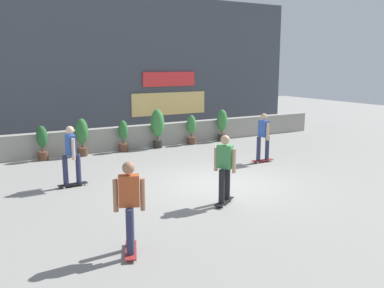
{
  "coord_description": "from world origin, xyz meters",
  "views": [
    {
      "loc": [
        -6.3,
        -9.54,
        3.36
      ],
      "look_at": [
        0.0,
        1.5,
        0.9
      ],
      "focal_mm": 39.16,
      "sensor_mm": 36.0,
      "label": 1
    }
  ],
  "objects_px": {
    "potted_plant_0": "(42,142)",
    "skater_far_right": "(129,203)",
    "skater_by_wall_right": "(71,153)",
    "potted_plant_3": "(157,125)",
    "skater_far_left": "(263,135)",
    "potted_plant_2": "(123,135)",
    "potted_plant_4": "(191,129)",
    "potted_plant_1": "(82,135)",
    "potted_plant_5": "(222,123)",
    "skater_mid_plaza": "(225,166)"
  },
  "relations": [
    {
      "from": "potted_plant_4",
      "to": "skater_far_right",
      "type": "distance_m",
      "value": 10.42
    },
    {
      "from": "potted_plant_0",
      "to": "potted_plant_3",
      "type": "relative_size",
      "value": 0.79
    },
    {
      "from": "potted_plant_0",
      "to": "skater_far_left",
      "type": "bearing_deg",
      "value": -32.09
    },
    {
      "from": "potted_plant_2",
      "to": "potted_plant_4",
      "type": "distance_m",
      "value": 3.02
    },
    {
      "from": "skater_mid_plaza",
      "to": "potted_plant_2",
      "type": "bearing_deg",
      "value": 89.4
    },
    {
      "from": "potted_plant_4",
      "to": "potted_plant_1",
      "type": "bearing_deg",
      "value": -180.0
    },
    {
      "from": "skater_far_right",
      "to": "skater_far_left",
      "type": "xyz_separation_m",
      "value": [
        6.57,
        4.38,
        0.0
      ]
    },
    {
      "from": "skater_far_right",
      "to": "skater_far_left",
      "type": "bearing_deg",
      "value": 33.71
    },
    {
      "from": "skater_by_wall_right",
      "to": "potted_plant_4",
      "type": "bearing_deg",
      "value": 32.43
    },
    {
      "from": "potted_plant_2",
      "to": "skater_by_wall_right",
      "type": "xyz_separation_m",
      "value": [
        -2.9,
        -3.77,
        0.3
      ]
    },
    {
      "from": "potted_plant_1",
      "to": "skater_mid_plaza",
      "type": "relative_size",
      "value": 0.82
    },
    {
      "from": "skater_far_left",
      "to": "skater_mid_plaza",
      "type": "bearing_deg",
      "value": -140.43
    },
    {
      "from": "potted_plant_4",
      "to": "potted_plant_5",
      "type": "xyz_separation_m",
      "value": [
        1.54,
        0.0,
        0.12
      ]
    },
    {
      "from": "skater_mid_plaza",
      "to": "potted_plant_3",
      "type": "bearing_deg",
      "value": 77.75
    },
    {
      "from": "skater_by_wall_right",
      "to": "potted_plant_3",
      "type": "bearing_deg",
      "value": 40.82
    },
    {
      "from": "potted_plant_3",
      "to": "skater_by_wall_right",
      "type": "height_order",
      "value": "skater_by_wall_right"
    },
    {
      "from": "potted_plant_2",
      "to": "skater_mid_plaza",
      "type": "relative_size",
      "value": 0.71
    },
    {
      "from": "potted_plant_1",
      "to": "skater_by_wall_right",
      "type": "distance_m",
      "value": 3.99
    },
    {
      "from": "potted_plant_2",
      "to": "skater_far_left",
      "type": "distance_m",
      "value": 5.4
    },
    {
      "from": "potted_plant_1",
      "to": "skater_far_right",
      "type": "height_order",
      "value": "skater_far_right"
    },
    {
      "from": "potted_plant_4",
      "to": "skater_by_wall_right",
      "type": "xyz_separation_m",
      "value": [
        -5.93,
        -3.77,
        0.28
      ]
    },
    {
      "from": "potted_plant_0",
      "to": "potted_plant_4",
      "type": "xyz_separation_m",
      "value": [
        6.02,
        0.0,
        0.01
      ]
    },
    {
      "from": "potted_plant_2",
      "to": "potted_plant_5",
      "type": "height_order",
      "value": "potted_plant_5"
    },
    {
      "from": "potted_plant_1",
      "to": "potted_plant_5",
      "type": "relative_size",
      "value": 1.0
    },
    {
      "from": "potted_plant_3",
      "to": "potted_plant_4",
      "type": "distance_m",
      "value": 1.59
    },
    {
      "from": "potted_plant_3",
      "to": "skater_by_wall_right",
      "type": "xyz_separation_m",
      "value": [
        -4.36,
        -3.77,
        0.03
      ]
    },
    {
      "from": "skater_far_right",
      "to": "skater_mid_plaza",
      "type": "height_order",
      "value": "same"
    },
    {
      "from": "potted_plant_1",
      "to": "potted_plant_4",
      "type": "bearing_deg",
      "value": 0.0
    },
    {
      "from": "skater_mid_plaza",
      "to": "potted_plant_4",
      "type": "bearing_deg",
      "value": 66.31
    },
    {
      "from": "potted_plant_0",
      "to": "potted_plant_5",
      "type": "xyz_separation_m",
      "value": [
        7.55,
        0.0,
        0.13
      ]
    },
    {
      "from": "potted_plant_0",
      "to": "potted_plant_5",
      "type": "bearing_deg",
      "value": 0.0
    },
    {
      "from": "potted_plant_4",
      "to": "skater_mid_plaza",
      "type": "relative_size",
      "value": 0.73
    },
    {
      "from": "potted_plant_0",
      "to": "potted_plant_2",
      "type": "xyz_separation_m",
      "value": [
        2.99,
        0.0,
        -0.01
      ]
    },
    {
      "from": "potted_plant_1",
      "to": "potted_plant_2",
      "type": "bearing_deg",
      "value": 0.0
    },
    {
      "from": "potted_plant_1",
      "to": "skater_far_right",
      "type": "bearing_deg",
      "value": -99.75
    },
    {
      "from": "potted_plant_2",
      "to": "skater_mid_plaza",
      "type": "height_order",
      "value": "skater_mid_plaza"
    },
    {
      "from": "potted_plant_3",
      "to": "skater_mid_plaza",
      "type": "bearing_deg",
      "value": -102.25
    },
    {
      "from": "potted_plant_1",
      "to": "potted_plant_4",
      "type": "distance_m",
      "value": 4.62
    },
    {
      "from": "potted_plant_5",
      "to": "skater_far_right",
      "type": "relative_size",
      "value": 0.82
    },
    {
      "from": "skater_by_wall_right",
      "to": "skater_far_left",
      "type": "bearing_deg",
      "value": -2.85
    },
    {
      "from": "potted_plant_2",
      "to": "skater_mid_plaza",
      "type": "xyz_separation_m",
      "value": [
        -0.07,
        -7.06,
        0.3
      ]
    },
    {
      "from": "potted_plant_5",
      "to": "skater_far_right",
      "type": "xyz_separation_m",
      "value": [
        -7.61,
        -8.47,
        0.15
      ]
    },
    {
      "from": "potted_plant_0",
      "to": "skater_far_right",
      "type": "height_order",
      "value": "skater_far_right"
    },
    {
      "from": "skater_far_left",
      "to": "potted_plant_0",
      "type": "bearing_deg",
      "value": 147.91
    },
    {
      "from": "potted_plant_1",
      "to": "skater_far_left",
      "type": "xyz_separation_m",
      "value": [
        5.11,
        -4.09,
        0.15
      ]
    },
    {
      "from": "potted_plant_0",
      "to": "potted_plant_5",
      "type": "height_order",
      "value": "potted_plant_5"
    },
    {
      "from": "potted_plant_0",
      "to": "potted_plant_3",
      "type": "bearing_deg",
      "value": 0.0
    },
    {
      "from": "potted_plant_4",
      "to": "potted_plant_0",
      "type": "bearing_deg",
      "value": 180.0
    },
    {
      "from": "potted_plant_4",
      "to": "skater_mid_plaza",
      "type": "distance_m",
      "value": 7.72
    },
    {
      "from": "potted_plant_5",
      "to": "potted_plant_1",
      "type": "bearing_deg",
      "value": -180.0
    }
  ]
}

